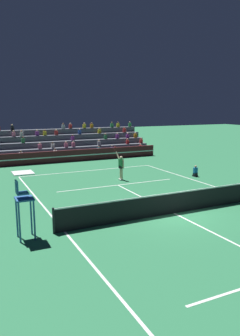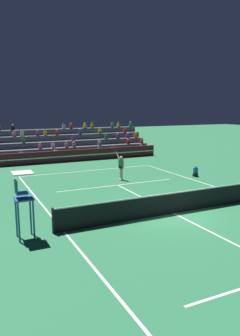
# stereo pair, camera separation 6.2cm
# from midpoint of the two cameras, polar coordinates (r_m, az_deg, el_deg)

# --- Properties ---
(ground_plane) EXTENTS (120.00, 120.00, 0.00)m
(ground_plane) POSITION_cam_midpoint_polar(r_m,az_deg,el_deg) (16.35, 9.44, -7.79)
(ground_plane) COLOR #2D7A4C
(court_lines) EXTENTS (11.10, 23.90, 0.01)m
(court_lines) POSITION_cam_midpoint_polar(r_m,az_deg,el_deg) (16.35, 9.44, -7.78)
(court_lines) COLOR white
(court_lines) RESTS_ON ground
(tennis_net) EXTENTS (12.00, 0.10, 1.10)m
(tennis_net) POSITION_cam_midpoint_polar(r_m,az_deg,el_deg) (16.19, 9.50, -5.97)
(tennis_net) COLOR black
(tennis_net) RESTS_ON ground
(sponsor_banner_wall) EXTENTS (18.00, 0.26, 1.10)m
(sponsor_banner_wall) POSITION_cam_midpoint_polar(r_m,az_deg,el_deg) (31.09, -8.49, 2.11)
(sponsor_banner_wall) COLOR #51191E
(sponsor_banner_wall) RESTS_ON ground
(bleacher_stand) EXTENTS (18.56, 4.75, 3.38)m
(bleacher_stand) POSITION_cam_midpoint_polar(r_m,az_deg,el_deg) (34.66, -10.36, 3.72)
(bleacher_stand) COLOR #4C515B
(bleacher_stand) RESTS_ON ground
(umpire_chair) EXTENTS (0.76, 0.84, 2.67)m
(umpire_chair) POSITION_cam_midpoint_polar(r_m,az_deg,el_deg) (13.24, -16.48, -4.78)
(umpire_chair) COLOR #285699
(umpire_chair) RESTS_ON ground
(ball_kid_courtside) EXTENTS (0.30, 0.36, 0.84)m
(ball_kid_courtside) POSITION_cam_midpoint_polar(r_m,az_deg,el_deg) (24.88, 13.08, -0.72)
(ball_kid_courtside) COLOR black
(ball_kid_courtside) RESTS_ON ground
(tennis_player) EXTENTS (0.37, 1.18, 2.41)m
(tennis_player) POSITION_cam_midpoint_polar(r_m,az_deg,el_deg) (23.01, 0.24, 0.30)
(tennis_player) COLOR beige
(tennis_player) RESTS_ON ground
(tennis_ball) EXTENTS (0.07, 0.07, 0.07)m
(tennis_ball) POSITION_cam_midpoint_polar(r_m,az_deg,el_deg) (18.47, 7.59, -5.45)
(tennis_ball) COLOR #C6DB33
(tennis_ball) RESTS_ON ground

